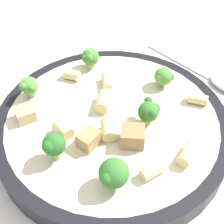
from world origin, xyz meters
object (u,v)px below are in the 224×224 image
Objects in this scene: pasta_bowl at (112,124)px; chicken_chunk_1 at (133,136)px; rigatoni_3 at (198,99)px; broccoli_floret_5 at (90,58)px; broccoli_floret_0 at (164,77)px; rigatoni_0 at (103,101)px; rigatoni_7 at (72,75)px; chicken_chunk_2 at (89,139)px; rigatoni_2 at (63,130)px; rigatoni_1 at (188,154)px; rigatoni_5 at (105,81)px; rigatoni_6 at (109,130)px; broccoli_floret_1 at (113,174)px; chicken_chunk_0 at (25,114)px; broccoli_floret_3 at (29,87)px; rigatoni_4 at (152,171)px; spoon at (214,78)px; broccoli_floret_2 at (53,145)px; broccoli_floret_4 at (149,112)px.

chicken_chunk_1 is (-0.02, 0.04, 0.02)m from pasta_bowl.
broccoli_floret_5 is at bearing -34.53° from rigatoni_3.
rigatoni_3 is (-0.04, 0.04, -0.01)m from broccoli_floret_0.
rigatoni_0 reaches higher than rigatoni_7.
broccoli_floret_0 is at bearing -139.33° from chicken_chunk_2.
rigatoni_2 is 0.93× the size of rigatoni_3.
rigatoni_1 and rigatoni_7 have the same top height.
rigatoni_1 is 1.22× the size of chicken_chunk_2.
pasta_bowl is 0.10m from rigatoni_1.
rigatoni_5 is 1.01× the size of rigatoni_6.
pasta_bowl is 0.10m from broccoli_floret_0.
chicken_chunk_1 reaches higher than rigatoni_6.
chicken_chunk_1 is (0.06, -0.03, 0.00)m from rigatoni_1.
broccoli_floret_1 is 1.52× the size of chicken_chunk_2.
chicken_chunk_2 is (0.05, -0.00, -0.00)m from chicken_chunk_1.
broccoli_floret_1 is 0.14m from chicken_chunk_0.
pasta_bowl is 0.05m from chicken_chunk_2.
chicken_chunk_2 is (-0.02, 0.12, 0.00)m from rigatoni_7.
rigatoni_2 is at bearing 83.24° from rigatoni_7.
rigatoni_2 is 1.02× the size of chicken_chunk_0.
rigatoni_1 is 1.21× the size of rigatoni_3.
rigatoni_6 reaches higher than rigatoni_7.
rigatoni_1 is (-0.08, 0.09, -0.00)m from rigatoni_0.
chicken_chunk_2 is at bearing 69.90° from rigatoni_0.
broccoli_floret_5 is 0.08m from rigatoni_0.
broccoli_floret_3 reaches higher than chicken_chunk_1.
chicken_chunk_0 is (0.14, -0.10, 0.00)m from rigatoni_4.
rigatoni_7 is at bearing -149.99° from broccoli_floret_3.
chicken_chunk_2 is 0.15× the size of spoon.
broccoli_floret_2 is 1.47× the size of rigatoni_3.
spoon is (-0.18, -0.07, -0.03)m from rigatoni_0.
rigatoni_7 reaches higher than rigatoni_4.
pasta_bowl is at bearing 153.52° from broccoli_floret_3.
broccoli_floret_5 is at bearing -62.44° from broccoli_floret_4.
chicken_chunk_2 is at bearing -3.35° from chicken_chunk_1.
rigatoni_5 is at bearing -119.41° from broccoli_floret_2.
broccoli_floret_1 is 1.14× the size of broccoli_floret_4.
broccoli_floret_0 is 0.14m from rigatoni_4.
rigatoni_2 is (0.10, 0.01, -0.01)m from broccoli_floret_4.
broccoli_floret_2 is 1.38× the size of rigatoni_5.
broccoli_floret_5 is 0.15m from chicken_chunk_1.
rigatoni_1 is 0.20m from chicken_chunk_0.
rigatoni_2 is at bearing 19.33° from pasta_bowl.
rigatoni_0 is 1.10× the size of chicken_chunk_1.
rigatoni_0 and rigatoni_2 have the same top height.
rigatoni_0 is 1.13× the size of rigatoni_6.
rigatoni_0 is (0.05, -0.03, -0.01)m from broccoli_floret_4.
broccoli_floret_3 reaches higher than rigatoni_0.
broccoli_floret_1 is 1.19× the size of broccoli_floret_5.
spoon is at bearing -120.34° from rigatoni_1.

